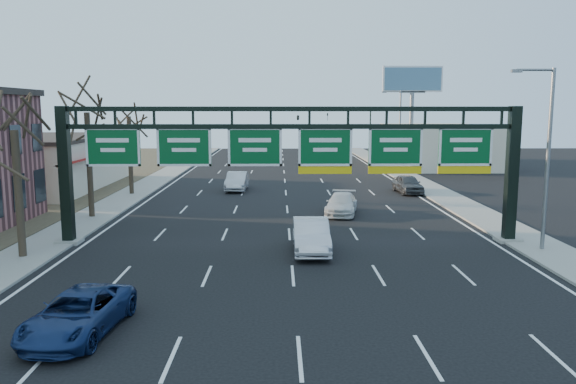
{
  "coord_description": "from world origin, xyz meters",
  "views": [
    {
      "loc": [
        -0.58,
        -21.18,
        7.04
      ],
      "look_at": [
        -0.16,
        4.76,
        3.2
      ],
      "focal_mm": 35.0,
      "sensor_mm": 36.0,
      "label": 1
    }
  ],
  "objects_px": {
    "car_silver_sedan": "(311,236)",
    "car_white_wagon": "(341,204)",
    "sign_gantry": "(293,156)",
    "car_blue_suv": "(78,314)"
  },
  "relations": [
    {
      "from": "car_silver_sedan",
      "to": "car_white_wagon",
      "type": "relative_size",
      "value": 1.03
    },
    {
      "from": "car_silver_sedan",
      "to": "car_white_wagon",
      "type": "distance_m",
      "value": 10.42
    },
    {
      "from": "sign_gantry",
      "to": "car_blue_suv",
      "type": "relative_size",
      "value": 5.06
    },
    {
      "from": "car_blue_suv",
      "to": "car_silver_sedan",
      "type": "bearing_deg",
      "value": 58.77
    },
    {
      "from": "sign_gantry",
      "to": "car_white_wagon",
      "type": "bearing_deg",
      "value": 66.75
    },
    {
      "from": "sign_gantry",
      "to": "car_white_wagon",
      "type": "height_order",
      "value": "sign_gantry"
    },
    {
      "from": "car_white_wagon",
      "to": "car_blue_suv",
      "type": "bearing_deg",
      "value": -106.61
    },
    {
      "from": "sign_gantry",
      "to": "car_silver_sedan",
      "type": "xyz_separation_m",
      "value": [
        0.84,
        -1.97,
        -3.81
      ]
    },
    {
      "from": "sign_gantry",
      "to": "car_blue_suv",
      "type": "height_order",
      "value": "sign_gantry"
    },
    {
      "from": "car_white_wagon",
      "to": "car_silver_sedan",
      "type": "bearing_deg",
      "value": -93.81
    }
  ]
}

